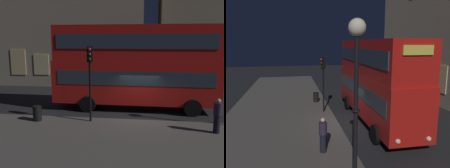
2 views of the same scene
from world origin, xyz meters
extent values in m
plane|color=#232326|center=(0.00, 0.00, 0.00)|extent=(80.00, 80.00, 0.00)
cube|color=#5B564F|center=(0.00, -4.72, 0.06)|extent=(44.00, 7.88, 0.12)
cube|color=tan|center=(-7.37, 12.78, 7.98)|extent=(15.10, 8.41, 15.95)
cube|color=#F2D18C|center=(-12.21, 8.54, 2.44)|extent=(1.55, 0.06, 2.54)
cube|color=#F9E09E|center=(-9.79, 8.54, 2.22)|extent=(1.55, 0.06, 2.02)
cube|color=#F9E09E|center=(-7.37, 8.54, 2.29)|extent=(1.55, 0.06, 2.30)
cube|color=#F2D18C|center=(-4.96, 8.54, 2.23)|extent=(1.55, 0.06, 2.19)
cube|color=#F9E09E|center=(-2.54, 8.54, 2.40)|extent=(1.55, 0.06, 2.33)
cube|color=#E5C67F|center=(4.72, 9.69, 2.46)|extent=(1.61, 0.06, 2.37)
cube|color=#F9E09E|center=(7.23, 9.69, 2.68)|extent=(1.61, 0.06, 1.87)
cube|color=red|center=(-0.35, 1.86, 1.93)|extent=(10.81, 2.55, 2.80)
cube|color=red|center=(-0.35, 1.86, 4.47)|extent=(10.59, 2.50, 2.27)
cube|color=#2D3842|center=(-0.35, 1.86, 2.28)|extent=(9.94, 2.60, 0.90)
cube|color=#2D3842|center=(-0.35, 1.86, 4.58)|extent=(9.94, 2.60, 0.90)
cube|color=#F2D84C|center=(4.99, 1.81, 5.09)|extent=(0.10, 1.46, 0.44)
sphere|color=white|center=(5.07, 2.60, 0.89)|extent=(0.24, 0.24, 0.24)
sphere|color=white|center=(5.05, 1.02, 0.89)|extent=(0.24, 0.24, 0.24)
cylinder|color=black|center=(3.33, 3.09, 0.54)|extent=(1.07, 0.25, 1.07)
cylinder|color=black|center=(3.30, 0.56, 0.54)|extent=(1.07, 0.25, 1.07)
cylinder|color=black|center=(-3.30, 3.16, 0.54)|extent=(1.07, 0.25, 1.07)
cylinder|color=black|center=(-3.33, 0.63, 0.54)|extent=(1.07, 0.25, 1.07)
cylinder|color=black|center=(-2.70, -1.39, 1.81)|extent=(0.12, 0.12, 3.37)
cube|color=black|center=(-2.70, -1.39, 3.92)|extent=(0.37, 0.32, 0.85)
sphere|color=red|center=(-2.66, -1.54, 4.19)|extent=(0.17, 0.17, 0.17)
sphere|color=black|center=(-2.66, -1.54, 3.92)|extent=(0.17, 0.17, 0.17)
sphere|color=black|center=(-2.66, -1.54, 3.65)|extent=(0.17, 0.17, 0.17)
cylinder|color=black|center=(3.88, -2.34, 0.58)|extent=(0.32, 0.32, 0.92)
cylinder|color=#2D2338|center=(3.88, -2.34, 1.35)|extent=(0.40, 0.40, 0.61)
sphere|color=beige|center=(3.88, -2.34, 1.76)|extent=(0.22, 0.22, 0.22)
cylinder|color=black|center=(-5.74, -1.68, 0.55)|extent=(0.49, 0.49, 0.86)
camera|label=1|loc=(0.17, -14.31, 4.73)|focal=38.84mm
camera|label=2|loc=(14.15, -3.69, 5.41)|focal=36.24mm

